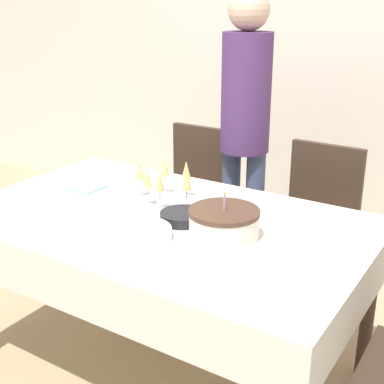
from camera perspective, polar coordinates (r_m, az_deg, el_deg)
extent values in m
plane|color=tan|center=(2.70, -2.95, -18.10)|extent=(12.00, 12.00, 0.00)
cube|color=silver|center=(3.85, 13.90, 14.66)|extent=(8.00, 0.05, 2.70)
cube|color=silver|center=(2.31, -3.28, -3.02)|extent=(1.73, 1.04, 0.03)
cube|color=silver|center=(2.35, -3.24, -5.04)|extent=(1.76, 1.07, 0.21)
cylinder|color=#38281E|center=(3.26, -9.96, -3.68)|extent=(0.06, 0.06, 0.75)
cylinder|color=#38281E|center=(2.57, 18.36, -11.29)|extent=(0.06, 0.06, 0.75)
cube|color=#38281E|center=(3.23, -0.81, -2.67)|extent=(0.42, 0.42, 0.04)
cube|color=#38281E|center=(3.29, 1.03, 2.75)|extent=(0.40, 0.04, 0.50)
cylinder|color=#38281E|center=(3.10, 0.12, -8.22)|extent=(0.04, 0.04, 0.40)
cylinder|color=#38281E|center=(3.29, -5.18, -6.58)|extent=(0.04, 0.04, 0.40)
cylinder|color=#38281E|center=(3.37, 3.47, -5.80)|extent=(0.04, 0.04, 0.40)
cylinder|color=#38281E|center=(3.55, -1.59, -4.44)|extent=(0.04, 0.04, 0.40)
cube|color=#38281E|center=(2.91, 12.16, -5.76)|extent=(0.43, 0.43, 0.04)
cube|color=#38281E|center=(2.98, 13.98, 0.29)|extent=(0.40, 0.05, 0.50)
cylinder|color=#38281E|center=(2.81, 13.80, -12.02)|extent=(0.04, 0.04, 0.40)
cylinder|color=#38281E|center=(2.93, 7.17, -10.14)|extent=(0.04, 0.04, 0.40)
cylinder|color=#38281E|center=(3.11, 16.27, -8.97)|extent=(0.04, 0.04, 0.40)
cylinder|color=#38281E|center=(3.22, 10.18, -7.43)|extent=(0.04, 0.04, 0.40)
cylinder|color=#38281E|center=(2.41, 19.09, -18.57)|extent=(0.04, 0.04, 0.40)
cylinder|color=silver|center=(2.10, 3.42, -3.56)|extent=(0.27, 0.27, 0.10)
cylinder|color=#4C3323|center=(2.08, 3.46, -2.12)|extent=(0.28, 0.28, 0.02)
cylinder|color=pink|center=(2.07, 3.48, -1.12)|extent=(0.01, 0.01, 0.06)
sphere|color=#F9CC4C|center=(2.05, 3.50, -0.12)|extent=(0.01, 0.01, 0.01)
cylinder|color=silver|center=(2.46, -2.92, -1.10)|extent=(0.35, 0.35, 0.01)
cylinder|color=silver|center=(2.38, -0.55, -1.70)|extent=(0.05, 0.05, 0.00)
cylinder|color=silver|center=(2.36, -0.55, -0.70)|extent=(0.01, 0.01, 0.08)
cone|color=#E0CC72|center=(2.34, -0.56, 1.26)|extent=(0.04, 0.04, 0.08)
cylinder|color=silver|center=(2.52, -0.61, -0.44)|extent=(0.05, 0.05, 0.00)
cylinder|color=silver|center=(2.51, -0.61, 0.52)|extent=(0.01, 0.01, 0.08)
cone|color=#E0CC72|center=(2.48, -0.62, 2.37)|extent=(0.04, 0.04, 0.08)
cylinder|color=silver|center=(2.57, -2.90, -0.09)|extent=(0.05, 0.05, 0.00)
cylinder|color=silver|center=(2.55, -2.92, 0.85)|extent=(0.01, 0.01, 0.08)
cone|color=#E0CC72|center=(2.53, -2.95, 2.67)|extent=(0.04, 0.04, 0.08)
cylinder|color=silver|center=(2.53, -5.48, -0.48)|extent=(0.05, 0.05, 0.00)
cylinder|color=silver|center=(2.51, -5.52, 0.47)|extent=(0.01, 0.01, 0.08)
cone|color=#E0CC72|center=(2.49, -5.58, 2.32)|extent=(0.04, 0.04, 0.08)
cylinder|color=silver|center=(2.42, -4.74, -1.40)|extent=(0.05, 0.05, 0.00)
cylinder|color=silver|center=(2.40, -4.77, -0.41)|extent=(0.01, 0.01, 0.08)
cone|color=#E0CC72|center=(2.38, -4.83, 1.52)|extent=(0.04, 0.04, 0.08)
cylinder|color=silver|center=(2.38, -3.41, -1.78)|extent=(0.05, 0.05, 0.00)
cylinder|color=silver|center=(2.36, -3.44, -0.77)|extent=(0.01, 0.01, 0.08)
cone|color=#E0CC72|center=(2.33, -3.48, 1.18)|extent=(0.04, 0.04, 0.08)
cylinder|color=white|center=(2.11, -5.47, -4.81)|extent=(0.24, 0.24, 0.01)
cylinder|color=white|center=(2.11, -5.48, -4.64)|extent=(0.24, 0.24, 0.01)
cylinder|color=white|center=(2.11, -5.48, -4.47)|extent=(0.24, 0.24, 0.01)
cylinder|color=white|center=(2.10, -5.49, -4.29)|extent=(0.24, 0.24, 0.01)
cylinder|color=white|center=(2.10, -5.50, -4.12)|extent=(0.24, 0.24, 0.01)
cylinder|color=white|center=(2.10, -5.50, -3.94)|extent=(0.24, 0.24, 0.01)
cylinder|color=black|center=(2.26, -1.05, -3.08)|extent=(0.19, 0.19, 0.01)
cylinder|color=black|center=(2.25, -1.05, -2.91)|extent=(0.19, 0.19, 0.01)
cylinder|color=black|center=(2.25, -1.05, -2.75)|extent=(0.19, 0.19, 0.01)
cylinder|color=black|center=(2.25, -1.05, -2.58)|extent=(0.19, 0.19, 0.01)
cylinder|color=black|center=(2.24, -1.05, -2.42)|extent=(0.19, 0.19, 0.01)
cylinder|color=black|center=(2.24, -1.05, -2.25)|extent=(0.19, 0.19, 0.01)
cube|color=silver|center=(1.91, 1.87, -7.54)|extent=(0.29, 0.12, 0.00)
cube|color=silver|center=(2.58, -13.34, -0.50)|extent=(0.18, 0.09, 0.02)
cube|color=#8CC6E0|center=(2.69, -11.23, 0.44)|extent=(0.15, 0.15, 0.01)
cylinder|color=#3F4C72|center=(3.29, 4.10, -2.42)|extent=(0.11, 0.11, 0.84)
cylinder|color=#3F4C72|center=(3.22, 6.60, -2.99)|extent=(0.11, 0.11, 0.84)
cylinder|color=#4C2D60|center=(3.05, 5.79, 10.43)|extent=(0.28, 0.28, 0.66)
sphere|color=#D8B293|center=(3.01, 6.10, 18.81)|extent=(0.23, 0.23, 0.23)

